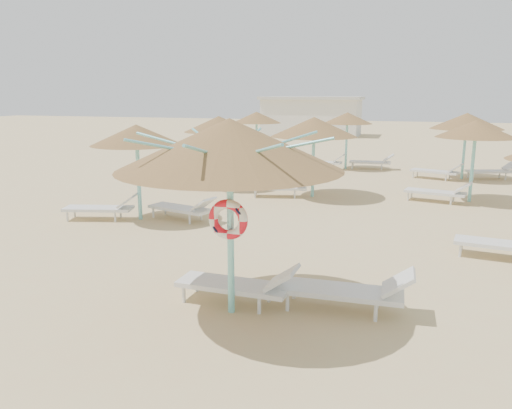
% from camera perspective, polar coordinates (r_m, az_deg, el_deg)
% --- Properties ---
extents(ground, '(120.00, 120.00, 0.00)m').
position_cam_1_polar(ground, '(8.63, -0.80, -11.27)').
color(ground, tan).
rests_on(ground, ground).
extents(main_palapa, '(3.49, 3.49, 3.13)m').
position_cam_1_polar(main_palapa, '(7.62, -3.04, 6.79)').
color(main_palapa, '#7CD8D6').
rests_on(main_palapa, ground).
extents(lounger_main_a, '(2.08, 0.69, 0.75)m').
position_cam_1_polar(lounger_main_a, '(8.48, -1.75, -9.10)').
color(lounger_main_a, silver).
rests_on(lounger_main_a, ground).
extents(lounger_main_b, '(2.15, 0.70, 0.77)m').
position_cam_1_polar(lounger_main_b, '(8.35, 10.70, -9.58)').
color(lounger_main_b, silver).
rests_on(lounger_main_b, ground).
extents(palapa_field, '(19.08, 14.22, 2.73)m').
position_cam_1_polar(palapa_field, '(18.22, 19.26, 8.12)').
color(palapa_field, '#7CD8D6').
rests_on(palapa_field, ground).
extents(service_hut, '(8.40, 4.40, 3.25)m').
position_cam_1_polar(service_hut, '(43.37, 6.37, 10.04)').
color(service_hut, silver).
rests_on(service_hut, ground).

